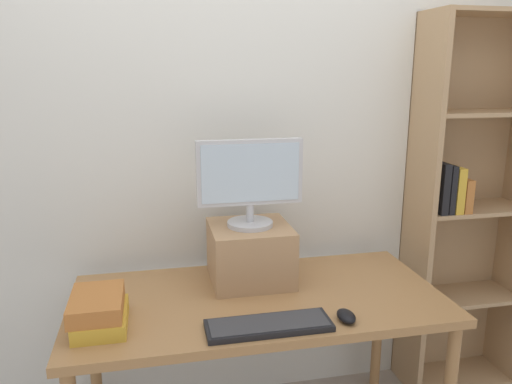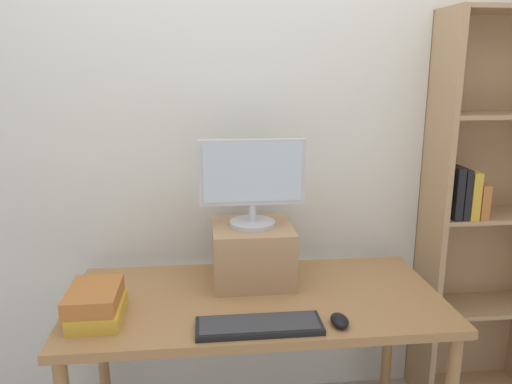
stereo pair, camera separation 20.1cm
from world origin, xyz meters
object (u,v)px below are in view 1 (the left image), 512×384
computer_mouse (346,316)px  computer_monitor (251,180)px  desk (258,312)px  riser_box (251,253)px  bookshelf_unit (465,206)px  book_stack (99,311)px  keyboard (269,325)px

computer_mouse → computer_monitor: bearing=121.6°
desk → computer_monitor: bearing=88.3°
riser_box → computer_mouse: 0.52m
bookshelf_unit → book_stack: bearing=-165.4°
computer_monitor → computer_mouse: 0.67m
keyboard → computer_monitor: bearing=86.7°
computer_monitor → keyboard: (-0.02, -0.43, -0.44)m
riser_box → computer_monitor: (-0.00, -0.00, 0.33)m
computer_monitor → book_stack: 0.79m
desk → riser_box: bearing=88.3°
keyboard → bookshelf_unit: bearing=27.3°
desk → computer_mouse: bearing=-44.8°
desk → keyboard: size_ratio=3.33×
computer_monitor → book_stack: (-0.62, -0.29, -0.39)m
bookshelf_unit → riser_box: bookshelf_unit is taller
keyboard → book_stack: book_stack is taller
riser_box → computer_monitor: 0.33m
riser_box → computer_mouse: riser_box is taller
desk → book_stack: book_stack is taller
bookshelf_unit → computer_monitor: bearing=-171.5°
desk → computer_mouse: (0.27, -0.27, 0.09)m
computer_monitor → computer_mouse: size_ratio=4.32×
desk → book_stack: 0.64m
computer_monitor → computer_mouse: bearing=-58.4°
desk → keyboard: (-0.02, -0.27, 0.09)m
riser_box → computer_monitor: bearing=-90.0°
desk → bookshelf_unit: bearing=16.3°
keyboard → computer_mouse: size_ratio=4.35×
computer_monitor → book_stack: bearing=-155.0°
computer_monitor → riser_box: bearing=90.0°
bookshelf_unit → riser_box: bearing=-171.6°
bookshelf_unit → computer_mouse: size_ratio=18.47×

